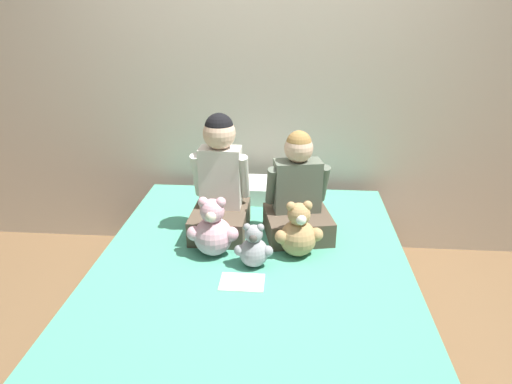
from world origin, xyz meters
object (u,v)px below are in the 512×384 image
at_px(bed, 253,300).
at_px(child_on_left, 220,186).
at_px(sign_card, 242,282).
at_px(child_on_right, 298,197).
at_px(teddy_bear_between_children, 254,248).
at_px(pillow_at_headboard, 263,190).
at_px(teddy_bear_held_by_right_child, 298,233).
at_px(teddy_bear_held_by_left_child, 213,231).

relative_size(bed, child_on_left, 2.86).
bearing_deg(sign_card, child_on_right, 63.59).
height_order(teddy_bear_between_children, pillow_at_headboard, teddy_bear_between_children).
xyz_separation_m(child_on_left, teddy_bear_between_children, (0.22, -0.37, -0.18)).
xyz_separation_m(child_on_left, teddy_bear_held_by_right_child, (0.44, -0.24, -0.15)).
relative_size(child_on_left, teddy_bear_held_by_right_child, 2.25).
bearing_deg(child_on_right, bed, -138.41).
height_order(child_on_right, teddy_bear_held_by_left_child, child_on_right).
bearing_deg(bed, teddy_bear_between_children, -79.18).
bearing_deg(teddy_bear_held_by_right_child, teddy_bear_between_children, -162.35).
xyz_separation_m(teddy_bear_held_by_left_child, teddy_bear_between_children, (0.22, -0.10, -0.04)).
relative_size(child_on_left, child_on_right, 1.14).
distance_m(bed, pillow_at_headboard, 0.85).
bearing_deg(child_on_right, pillow_at_headboard, 103.26).
bearing_deg(teddy_bear_held_by_left_child, pillow_at_headboard, 72.55).
bearing_deg(teddy_bear_between_children, sign_card, -106.41).
xyz_separation_m(teddy_bear_held_by_right_child, sign_card, (-0.26, -0.28, -0.12)).
bearing_deg(sign_card, teddy_bear_between_children, 74.75).
bearing_deg(pillow_at_headboard, teddy_bear_held_by_right_child, -72.30).
distance_m(pillow_at_headboard, sign_card, 1.01).
height_order(bed, pillow_at_headboard, pillow_at_headboard).
bearing_deg(child_on_left, sign_card, -70.47).
height_order(child_on_right, teddy_bear_held_by_right_child, child_on_right).
relative_size(bed, sign_card, 9.29).
height_order(pillow_at_headboard, sign_card, pillow_at_headboard).
bearing_deg(teddy_bear_between_children, teddy_bear_held_by_right_child, 28.68).
xyz_separation_m(bed, child_on_left, (-0.21, 0.31, 0.53)).
xyz_separation_m(child_on_left, pillow_at_headboard, (0.21, 0.49, -0.22)).
height_order(child_on_right, sign_card, child_on_right).
distance_m(bed, sign_card, 0.34).
bearing_deg(bed, child_on_left, 124.01).
relative_size(child_on_left, teddy_bear_between_children, 2.93).
height_order(teddy_bear_held_by_right_child, pillow_at_headboard, teddy_bear_held_by_right_child).
bearing_deg(teddy_bear_held_by_left_child, child_on_left, 87.89).
bearing_deg(teddy_bear_held_by_left_child, teddy_bear_held_by_right_child, 1.52).
bearing_deg(child_on_right, teddy_bear_held_by_left_child, -160.32).
bearing_deg(child_on_right, teddy_bear_held_by_right_child, -100.08).
distance_m(child_on_left, teddy_bear_held_by_right_child, 0.52).
xyz_separation_m(bed, teddy_bear_between_children, (0.01, -0.06, 0.35)).
relative_size(bed, pillow_at_headboard, 4.04).
xyz_separation_m(bed, teddy_bear_held_by_right_child, (0.23, 0.07, 0.38)).
height_order(teddy_bear_held_by_left_child, teddy_bear_between_children, teddy_bear_held_by_left_child).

